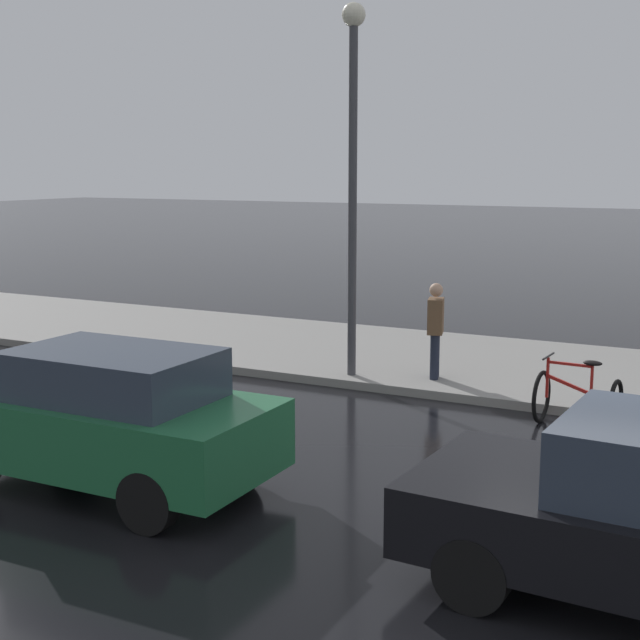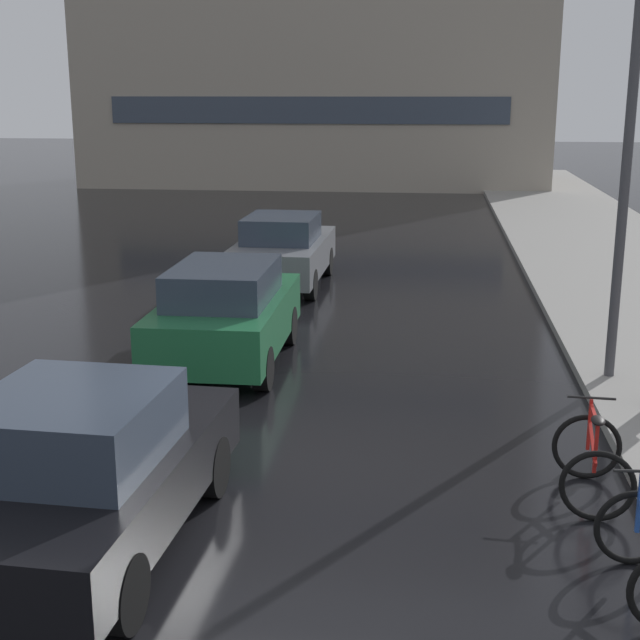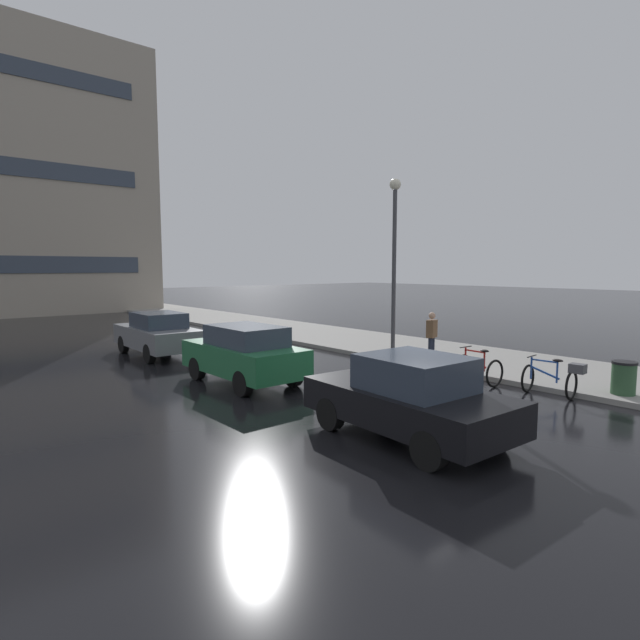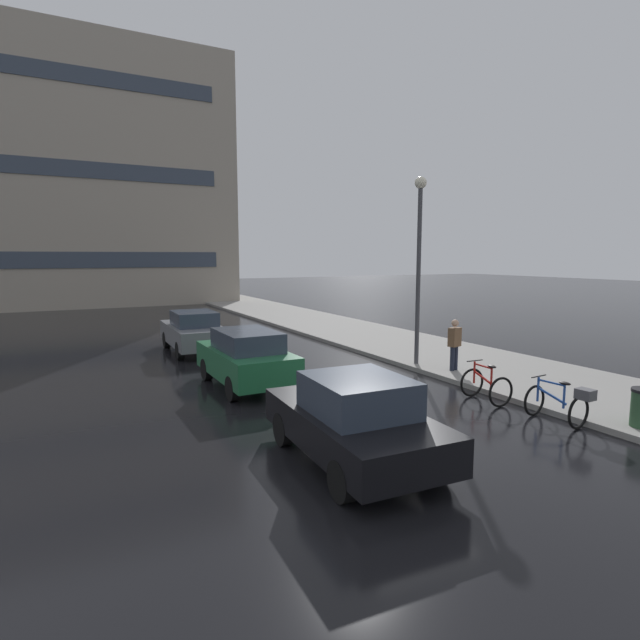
{
  "view_description": "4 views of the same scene",
  "coord_description": "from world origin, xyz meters",
  "px_view_note": "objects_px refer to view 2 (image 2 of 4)",
  "views": [
    {
      "loc": [
        -9.08,
        -1.67,
        3.58
      ],
      "look_at": [
        1.08,
        3.6,
        1.59
      ],
      "focal_mm": 50.0,
      "sensor_mm": 36.0,
      "label": 1
    },
    {
      "loc": [
        1.35,
        -8.18,
        4.13
      ],
      "look_at": [
        -0.14,
        3.96,
        0.98
      ],
      "focal_mm": 50.0,
      "sensor_mm": 36.0,
      "label": 2
    },
    {
      "loc": [
        -8.78,
        -6.75,
        3.14
      ],
      "look_at": [
        1.41,
        5.31,
        1.49
      ],
      "focal_mm": 28.0,
      "sensor_mm": 36.0,
      "label": 3
    },
    {
      "loc": [
        -6.19,
        -8.18,
        3.62
      ],
      "look_at": [
        0.82,
        5.21,
        1.68
      ],
      "focal_mm": 28.0,
      "sensor_mm": 36.0,
      "label": 4
    }
  ],
  "objects_px": {
    "car_grey": "(283,250)",
    "car_black": "(81,470)",
    "bicycle_second": "(592,462)",
    "streetlamp": "(631,113)",
    "car_green": "(226,313)"
  },
  "relations": [
    {
      "from": "car_black",
      "to": "car_green",
      "type": "bearing_deg",
      "value": 89.69
    },
    {
      "from": "bicycle_second",
      "to": "car_black",
      "type": "relative_size",
      "value": 0.28
    },
    {
      "from": "bicycle_second",
      "to": "car_black",
      "type": "height_order",
      "value": "car_black"
    },
    {
      "from": "bicycle_second",
      "to": "streetlamp",
      "type": "height_order",
      "value": "streetlamp"
    },
    {
      "from": "car_green",
      "to": "car_grey",
      "type": "relative_size",
      "value": 0.93
    },
    {
      "from": "car_green",
      "to": "streetlamp",
      "type": "distance_m",
      "value": 6.48
    },
    {
      "from": "bicycle_second",
      "to": "car_grey",
      "type": "height_order",
      "value": "car_grey"
    },
    {
      "from": "car_green",
      "to": "car_grey",
      "type": "bearing_deg",
      "value": 90.59
    },
    {
      "from": "car_grey",
      "to": "car_black",
      "type": "bearing_deg",
      "value": -89.86
    },
    {
      "from": "car_grey",
      "to": "car_green",
      "type": "bearing_deg",
      "value": -89.41
    },
    {
      "from": "car_green",
      "to": "streetlamp",
      "type": "xyz_separation_m",
      "value": [
        5.72,
        -0.31,
        3.03
      ]
    },
    {
      "from": "car_black",
      "to": "streetlamp",
      "type": "relative_size",
      "value": 0.67
    },
    {
      "from": "bicycle_second",
      "to": "streetlamp",
      "type": "distance_m",
      "value": 5.26
    },
    {
      "from": "car_grey",
      "to": "streetlamp",
      "type": "distance_m",
      "value": 8.94
    },
    {
      "from": "bicycle_second",
      "to": "car_green",
      "type": "bearing_deg",
      "value": 138.99
    }
  ]
}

